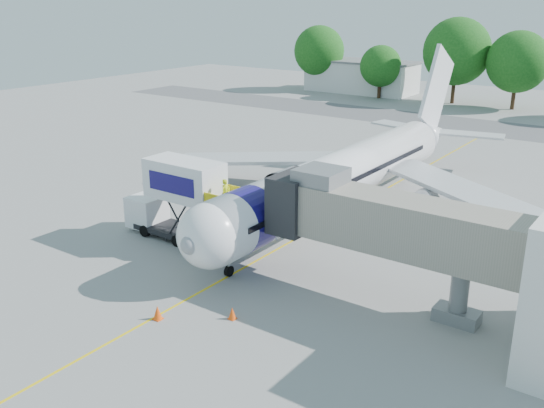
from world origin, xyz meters
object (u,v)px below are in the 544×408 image
Objects in this scene: ground_tug at (144,340)px; jet_bridge at (378,221)px; aircraft at (346,174)px; catering_hiloader at (178,200)px.

jet_bridge is at bearing 49.36° from ground_tug.
aircraft is 13.77m from jet_bridge.
jet_bridge reaches higher than catering_hiloader.
aircraft reaches higher than ground_tug.
aircraft reaches higher than jet_bridge.
jet_bridge is 14.35m from catering_hiloader.
aircraft is at bearing 82.67° from ground_tug.
catering_hiloader is 14.06m from ground_tug.
aircraft is 4.44× the size of catering_hiloader.
jet_bridge is 12.98m from ground_tug.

